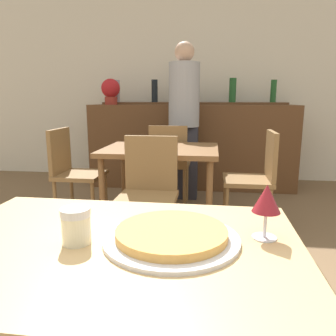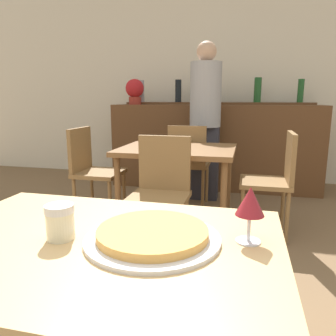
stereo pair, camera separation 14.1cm
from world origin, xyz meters
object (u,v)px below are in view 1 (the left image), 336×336
at_px(chair_far_side_front, 149,188).
at_px(cheese_shaker, 76,226).
at_px(person_standing, 184,116).
at_px(chair_far_side_right, 257,174).
at_px(chair_far_side_back, 169,160).
at_px(potted_plant, 111,90).
at_px(pizza_tray, 172,235).
at_px(wine_glass, 267,200).
at_px(chair_far_side_left, 72,169).

bearing_deg(chair_far_side_front, cheese_shaker, -87.18).
xyz_separation_m(chair_far_side_front, person_standing, (0.11, 1.49, 0.42)).
bearing_deg(chair_far_side_right, chair_far_side_back, -124.55).
distance_m(chair_far_side_right, potted_plant, 2.35).
relative_size(chair_far_side_right, potted_plant, 2.66).
bearing_deg(cheese_shaker, chair_far_side_right, 68.94).
distance_m(cheese_shaker, person_standing, 2.87).
distance_m(pizza_tray, cheese_shaker, 0.26).
distance_m(pizza_tray, wine_glass, 0.28).
distance_m(chair_far_side_right, person_standing, 1.24).
bearing_deg(person_standing, potted_plant, 152.00).
height_order(pizza_tray, cheese_shaker, cheese_shaker).
distance_m(chair_far_side_back, wine_glass, 2.47).
bearing_deg(chair_far_side_right, cheese_shaker, -21.06).
height_order(chair_far_side_left, wine_glass, wine_glass).
bearing_deg(wine_glass, potted_plant, 114.11).
xyz_separation_m(chair_far_side_left, person_standing, (0.92, 0.94, 0.42)).
bearing_deg(chair_far_side_left, pizza_tray, -148.85).
xyz_separation_m(chair_far_side_front, chair_far_side_back, (0.00, 1.11, 0.00)).
height_order(chair_far_side_front, chair_far_side_left, same).
xyz_separation_m(chair_far_side_back, cheese_shaker, (0.07, -2.48, 0.27)).
xyz_separation_m(chair_far_side_back, chair_far_side_left, (-0.81, -0.56, 0.00)).
relative_size(chair_far_side_left, chair_far_side_right, 1.00).
distance_m(cheese_shaker, wine_glass, 0.53).
relative_size(chair_far_side_back, wine_glass, 5.48).
xyz_separation_m(chair_far_side_left, chair_far_side_right, (1.61, 0.00, 0.00)).
relative_size(cheese_shaker, wine_glass, 0.63).
distance_m(chair_far_side_left, wine_glass, 2.32).
distance_m(person_standing, potted_plant, 1.17).
height_order(chair_far_side_right, cheese_shaker, chair_far_side_right).
bearing_deg(person_standing, chair_far_side_front, -94.32).
bearing_deg(chair_far_side_left, chair_far_side_front, -124.55).
xyz_separation_m(chair_far_side_left, wine_glass, (1.39, -1.82, 0.33)).
distance_m(chair_far_side_back, person_standing, 0.58).
relative_size(chair_far_side_right, pizza_tray, 2.27).
distance_m(person_standing, wine_glass, 2.80).
xyz_separation_m(pizza_tray, cheese_shaker, (-0.26, -0.05, 0.04)).
height_order(cheese_shaker, potted_plant, potted_plant).
bearing_deg(pizza_tray, potted_plant, 109.89).
xyz_separation_m(chair_far_side_left, pizza_tray, (1.13, -1.87, 0.24)).
bearing_deg(person_standing, chair_far_side_right, -53.51).
distance_m(pizza_tray, person_standing, 2.83).
xyz_separation_m(chair_far_side_back, pizza_tray, (0.33, -2.43, 0.24)).
bearing_deg(chair_far_side_back, pizza_tray, 97.62).
bearing_deg(chair_far_side_right, pizza_tray, -14.43).
bearing_deg(chair_far_side_front, wine_glass, -65.07).
distance_m(chair_far_side_front, potted_plant, 2.32).
height_order(chair_far_side_back, cheese_shaker, chair_far_side_back).
xyz_separation_m(chair_far_side_right, wine_glass, (-0.22, -1.82, 0.33)).
bearing_deg(potted_plant, chair_far_side_front, -66.42).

